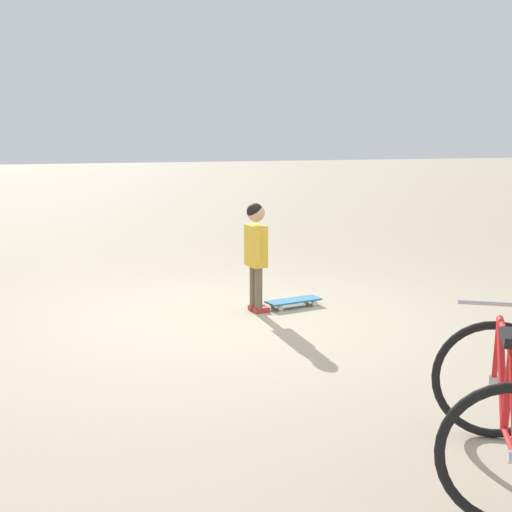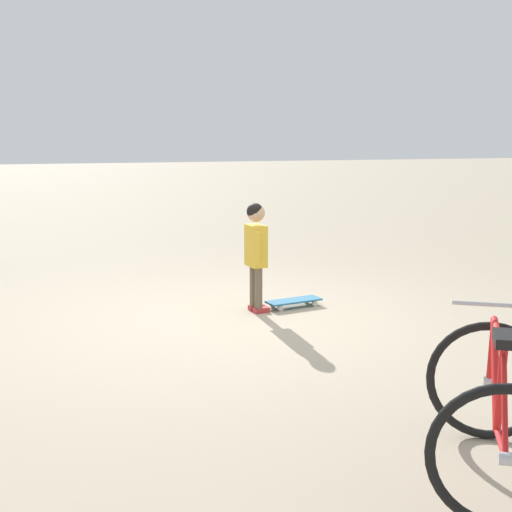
# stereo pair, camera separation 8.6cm
# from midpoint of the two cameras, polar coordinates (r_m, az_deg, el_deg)

# --- Properties ---
(ground_plane) EXTENTS (50.00, 50.00, 0.00)m
(ground_plane) POSITION_cam_midpoint_polar(r_m,az_deg,el_deg) (6.82, -0.01, -5.16)
(ground_plane) COLOR tan
(child_person) EXTENTS (0.22, 0.40, 1.06)m
(child_person) POSITION_cam_midpoint_polar(r_m,az_deg,el_deg) (7.06, 0.36, 0.85)
(child_person) COLOR brown
(child_person) RESTS_ON ground
(skateboard) EXTENTS (0.59, 0.34, 0.07)m
(skateboard) POSITION_cam_midpoint_polar(r_m,az_deg,el_deg) (7.37, 3.27, -3.50)
(skateboard) COLOR teal
(skateboard) RESTS_ON ground
(bicycle_near) EXTENTS (1.10, 1.27, 0.85)m
(bicycle_near) POSITION_cam_midpoint_polar(r_m,az_deg,el_deg) (4.07, 18.62, -11.21)
(bicycle_near) COLOR black
(bicycle_near) RESTS_ON ground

